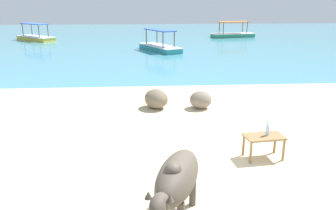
% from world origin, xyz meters
% --- Properties ---
extents(sand_beach, '(18.00, 14.00, 0.04)m').
position_xyz_m(sand_beach, '(0.00, 0.00, 0.02)').
color(sand_beach, beige).
rests_on(sand_beach, ground).
extents(water_surface, '(60.00, 36.00, 0.03)m').
position_xyz_m(water_surface, '(0.00, 22.00, 0.00)').
color(water_surface, teal).
rests_on(water_surface, ground).
extents(cow, '(0.96, 1.77, 1.00)m').
position_xyz_m(cow, '(-0.21, -0.95, 0.70)').
color(cow, '#4C4238').
rests_on(cow, sand_beach).
extents(low_bench_table, '(0.80, 0.52, 0.47)m').
position_xyz_m(low_bench_table, '(1.69, 0.95, 0.43)').
color(low_bench_table, olive).
rests_on(low_bench_table, sand_beach).
extents(bottle, '(0.07, 0.07, 0.30)m').
position_xyz_m(bottle, '(1.75, 0.97, 0.63)').
color(bottle, '#A3C6D1').
rests_on(bottle, low_bench_table).
extents(shore_rock_large, '(0.91, 0.98, 0.56)m').
position_xyz_m(shore_rock_large, '(-0.30, 4.39, 0.32)').
color(shore_rock_large, '#756651').
rests_on(shore_rock_large, sand_beach).
extents(shore_rock_medium, '(0.75, 0.73, 0.51)m').
position_xyz_m(shore_rock_medium, '(0.98, 4.28, 0.29)').
color(shore_rock_medium, gray).
rests_on(shore_rock_medium, sand_beach).
extents(boat_green, '(3.84, 1.93, 1.29)m').
position_xyz_m(boat_green, '(6.82, 23.71, 0.29)').
color(boat_green, '#338E66').
rests_on(boat_green, water_surface).
extents(boat_yellow, '(3.53, 3.28, 1.29)m').
position_xyz_m(boat_yellow, '(-8.96, 22.43, 0.29)').
color(boat_yellow, gold).
rests_on(boat_yellow, water_surface).
extents(boat_teal, '(2.66, 3.80, 1.29)m').
position_xyz_m(boat_teal, '(0.35, 16.20, 0.29)').
color(boat_teal, teal).
rests_on(boat_teal, water_surface).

